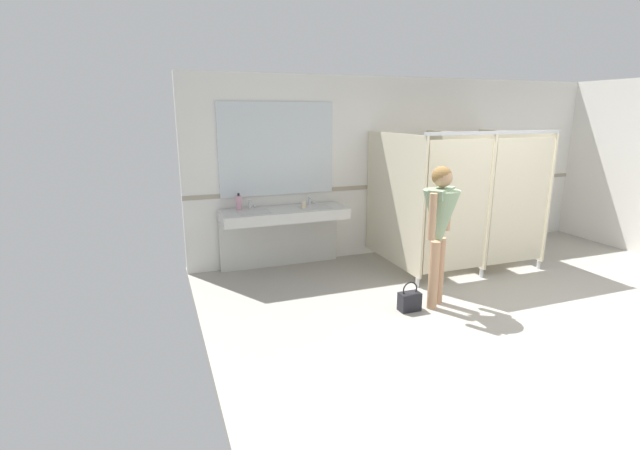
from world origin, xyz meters
TOP-DOWN VIEW (x-y plane):
  - ground_plane at (0.00, 0.00)m, footprint 6.97×6.41m
  - wall_back at (0.00, 2.97)m, footprint 6.97×0.12m
  - wall_back_tile_band at (0.00, 2.90)m, footprint 6.97×0.01m
  - vanity_counter at (-2.19, 2.68)m, footprint 1.71×0.59m
  - mirror_panel at (-2.19, 2.89)m, footprint 1.61×0.02m
  - bathroom_stalls at (0.20, 1.92)m, footprint 2.04×1.52m
  - person_standing at (-0.92, 0.87)m, footprint 0.56×0.56m
  - handbag at (-1.26, 0.85)m, footprint 0.24×0.14m
  - soap_dispenser at (-2.77, 2.77)m, footprint 0.07×0.07m
  - paper_cup at (-1.93, 2.54)m, footprint 0.07×0.07m

SIDE VIEW (x-z plane):
  - ground_plane at x=0.00m, z-range -0.10..0.00m
  - handbag at x=-1.26m, z-range -0.06..0.28m
  - vanity_counter at x=-2.19m, z-range 0.15..1.14m
  - paper_cup at x=-1.93m, z-range 0.87..0.97m
  - soap_dispenser at x=-2.77m, z-range 0.86..1.08m
  - person_standing at x=-0.92m, z-range 0.20..1.80m
  - bathroom_stalls at x=0.20m, z-range 0.05..1.97m
  - wall_back_tile_band at x=0.00m, z-range 1.02..1.08m
  - wall_back at x=0.00m, z-range 0.00..2.65m
  - mirror_panel at x=-2.19m, z-range 1.02..2.28m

